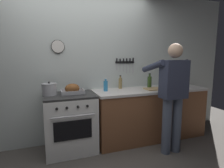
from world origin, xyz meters
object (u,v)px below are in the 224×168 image
person_cook (172,92)px  bottle_olive_oil (149,82)px  stove (70,123)px  stock_pot (49,89)px  bottle_vinegar (120,83)px  roasting_pan (72,90)px  bottle_dish_soap (106,86)px  cutting_board (155,89)px

person_cook → bottle_olive_oil: person_cook is taller
stove → person_cook: bearing=-21.5°
stock_pot → bottle_olive_oil: size_ratio=0.83×
person_cook → bottle_olive_oil: bearing=-5.0°
stove → bottle_vinegar: (0.92, 0.20, 0.55)m
stove → stock_pot: (-0.28, 0.06, 0.54)m
roasting_pan → bottle_dish_soap: bearing=6.5°
bottle_olive_oil → roasting_pan: bearing=-176.8°
person_cook → bottle_dish_soap: 1.06m
stock_pot → bottle_dish_soap: (0.89, 0.02, 0.00)m
stock_pot → bottle_vinegar: size_ratio=0.93×
bottle_olive_oil → cutting_board: bearing=-81.9°
person_cook → stock_pot: (-1.73, 0.63, 0.04)m
stock_pot → bottle_vinegar: (1.20, 0.14, 0.01)m
roasting_pan → stock_pot: 0.34m
stove → bottle_dish_soap: bottle_dish_soap is taller
stock_pot → bottle_dish_soap: bottle_dish_soap is taller
stove → cutting_board: cutting_board is taller
stock_pot → bottle_olive_oil: bearing=1.0°
stove → bottle_vinegar: size_ratio=3.79×
bottle_olive_oil → person_cook: bearing=-90.1°
bottle_olive_oil → stove: bearing=-176.5°
bottle_olive_oil → bottle_vinegar: bottle_olive_oil is taller
cutting_board → bottle_olive_oil: bearing=98.1°
bottle_dish_soap → cutting_board: bearing=-9.7°
person_cook → stove: bearing=63.6°
roasting_pan → bottle_olive_oil: (1.40, 0.08, 0.04)m
stock_pot → stove: bearing=-11.5°
stove → bottle_olive_oil: (1.45, 0.09, 0.56)m
cutting_board → stock_pot: bearing=175.7°
stove → cutting_board: 1.54m
bottle_olive_oil → bottle_dish_soap: (-0.84, -0.01, -0.02)m
roasting_pan → stock_pot: (-0.33, 0.05, 0.02)m
bottle_olive_oil → bottle_vinegar: bearing=168.2°
cutting_board → bottle_vinegar: 0.62m
stock_pot → bottle_dish_soap: 0.89m
cutting_board → bottle_vinegar: (-0.55, 0.27, 0.09)m
person_cook → bottle_olive_oil: size_ratio=6.26×
person_cook → bottle_olive_oil: 0.66m
roasting_pan → bottle_olive_oil: bottle_olive_oil is taller
person_cook → bottle_olive_oil: (0.00, 0.66, 0.06)m
cutting_board → bottle_dish_soap: 0.88m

